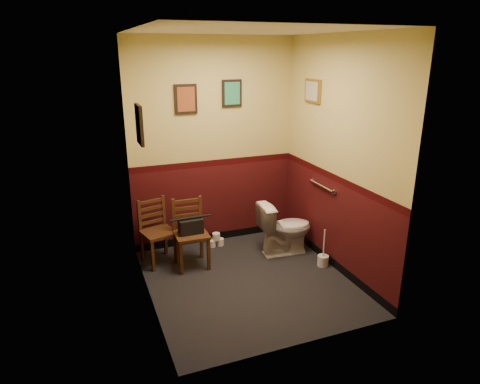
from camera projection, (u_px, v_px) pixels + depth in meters
The scene contains 17 objects.
floor at pixel (248, 281), 4.91m from camera, with size 2.20×2.40×0.00m, color black.
ceiling at pixel (250, 30), 4.06m from camera, with size 2.20×2.40×0.00m, color silver.
wall_back at pixel (214, 145), 5.55m from camera, with size 2.20×2.70×0.00m, color #3C0D0F.
wall_front at pixel (305, 204), 3.42m from camera, with size 2.20×2.70×0.00m, color #3C0D0F.
wall_left at pixel (143, 178), 4.11m from camera, with size 2.40×2.70×0.00m, color #3C0D0F.
wall_right at pixel (338, 158), 4.86m from camera, with size 2.40×2.70×0.00m, color #3C0D0F.
grab_bar at pixel (322, 186), 5.20m from camera, with size 0.05×0.56×0.06m.
framed_print_back_a at pixel (186, 99), 5.22m from camera, with size 0.28×0.04×0.36m.
framed_print_back_b at pixel (232, 93), 5.41m from camera, with size 0.26×0.04×0.34m.
framed_print_left at pixel (140, 125), 4.04m from camera, with size 0.04×0.30×0.38m.
framed_print_right at pixel (313, 91), 5.16m from camera, with size 0.04×0.34×0.28m.
toilet at pixel (285, 228), 5.50m from camera, with size 0.39×0.69×0.68m, color white.
toilet_brush at pixel (323, 260), 5.23m from camera, with size 0.13×0.13×0.48m.
chair_left at pixel (157, 231), 5.25m from camera, with size 0.46×0.46×0.80m.
chair_right at pixel (190, 233), 5.16m from camera, with size 0.40×0.40×0.83m.
handbag at pixel (191, 226), 5.09m from camera, with size 0.29×0.15×0.21m.
tp_stack at pixel (216, 240), 5.77m from camera, with size 0.22×0.11×0.19m.
Camera 1 is at (-1.65, -4.01, 2.52)m, focal length 32.00 mm.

